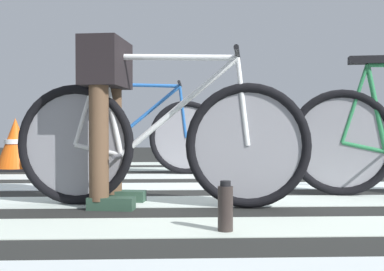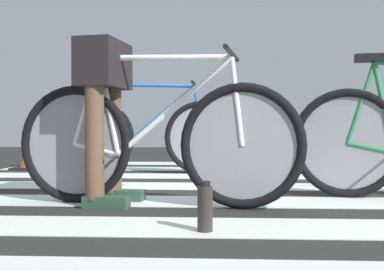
{
  "view_description": "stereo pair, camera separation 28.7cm",
  "coord_description": "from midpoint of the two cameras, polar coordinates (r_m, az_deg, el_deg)",
  "views": [
    {
      "loc": [
        -0.49,
        -3.67,
        0.49
      ],
      "look_at": [
        -0.37,
        -0.57,
        0.43
      ],
      "focal_mm": 45.0,
      "sensor_mm": 36.0,
      "label": 1
    },
    {
      "loc": [
        -0.2,
        -3.67,
        0.49
      ],
      "look_at": [
        -0.37,
        -0.57,
        0.43
      ],
      "focal_mm": 45.0,
      "sensor_mm": 36.0,
      "label": 2
    }
  ],
  "objects": [
    {
      "name": "ground",
      "position": [
        3.71,
        3.11,
        -6.3
      ],
      "size": [
        18.0,
        14.0,
        0.02
      ],
      "color": "black"
    },
    {
      "name": "crosswalk_markings",
      "position": [
        3.77,
        3.64,
        -6.0
      ],
      "size": [
        5.46,
        4.99,
        0.0
      ],
      "color": "silver",
      "rests_on": "ground"
    },
    {
      "name": "bicycle_1_of_3",
      "position": [
        2.81,
        -6.86,
        -0.6
      ],
      "size": [
        1.72,
        0.54,
        0.93
      ],
      "rotation": [
        0.0,
        0.0,
        -0.16
      ],
      "color": "black",
      "rests_on": "ground"
    },
    {
      "name": "traffic_cone",
      "position": [
        5.51,
        -21.61,
        -1.09
      ],
      "size": [
        0.49,
        0.49,
        0.56
      ],
      "color": "black",
      "rests_on": "ground"
    },
    {
      "name": "bicycle_3_of_3",
      "position": [
        4.73,
        -8.72,
        0.08
      ],
      "size": [
        1.74,
        0.52,
        0.93
      ],
      "rotation": [
        0.0,
        0.0,
        -0.05
      ],
      "color": "black",
      "rests_on": "ground"
    },
    {
      "name": "water_bottle",
      "position": [
        2.15,
        0.13,
        -8.57
      ],
      "size": [
        0.07,
        0.07,
        0.23
      ],
      "color": "#302825",
      "rests_on": "ground"
    },
    {
      "name": "cyclist_1_of_3",
      "position": [
        2.9,
        -12.86,
        4.32
      ],
      "size": [
        0.37,
        0.44,
        0.98
      ],
      "rotation": [
        0.0,
        0.0,
        -0.16
      ],
      "color": "brown",
      "rests_on": "ground"
    }
  ]
}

